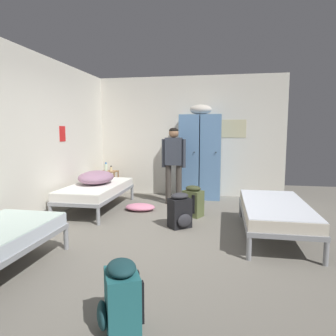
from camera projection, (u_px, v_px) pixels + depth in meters
ground_plane at (164, 235)px, 4.45m from camera, size 9.16×9.16×0.00m
room_backdrop at (113, 138)px, 5.72m from camera, size 4.34×5.78×2.74m
locker_bank at (200, 155)px, 6.80m from camera, size 0.90×0.55×2.07m
shelf_unit at (109, 180)px, 7.18m from camera, size 0.38×0.30×0.57m
bed_right at (275, 210)px, 4.38m from camera, size 0.90×1.90×0.49m
bed_left_rear at (97, 190)px, 5.86m from camera, size 0.90×1.90×0.49m
bedding_heap at (96, 177)px, 5.90m from camera, size 0.65×0.82×0.25m
person_traveler at (174, 159)px, 6.23m from camera, size 0.49×0.20×1.56m
water_bottle at (106, 167)px, 7.17m from camera, size 0.07×0.07×0.20m
lotion_bottle at (111, 169)px, 7.09m from camera, size 0.06×0.06×0.13m
backpack_olive at (193, 202)px, 5.42m from camera, size 0.39×0.41×0.55m
backpack_teal at (121, 298)px, 2.31m from camera, size 0.41×0.39×0.55m
backpack_black at (180, 211)px, 4.78m from camera, size 0.41×0.42×0.55m
clothes_pile_pink at (140, 207)px, 5.83m from camera, size 0.57×0.41×0.12m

